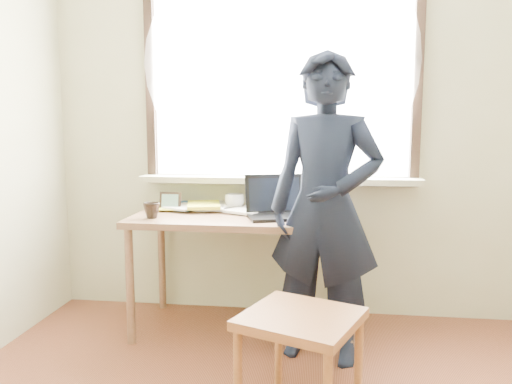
# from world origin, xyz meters

# --- Properties ---
(room_shell) EXTENTS (3.52, 4.02, 2.61)m
(room_shell) POSITION_xyz_m (-0.02, 0.20, 1.64)
(room_shell) COLOR beige
(room_shell) RESTS_ON ground
(desk) EXTENTS (1.38, 0.69, 0.74)m
(desk) POSITION_xyz_m (-0.38, 1.63, 0.66)
(desk) COLOR brown
(desk) RESTS_ON ground
(laptop) EXTENTS (0.44, 0.39, 0.25)m
(laptop) POSITION_xyz_m (-0.18, 1.60, 0.80)
(laptop) COLOR black
(laptop) RESTS_ON desk
(mug_white) EXTENTS (0.14, 0.14, 0.10)m
(mug_white) POSITION_xyz_m (-0.48, 1.83, 0.79)
(mug_white) COLOR white
(mug_white) RESTS_ON desk
(mug_dark) EXTENTS (0.13, 0.13, 0.09)m
(mug_dark) POSITION_xyz_m (-0.92, 1.46, 0.78)
(mug_dark) COLOR black
(mug_dark) RESTS_ON desk
(mouse) EXTENTS (0.10, 0.07, 0.04)m
(mouse) POSITION_xyz_m (0.04, 1.53, 0.76)
(mouse) COLOR black
(mouse) RESTS_ON desk
(desk_clutter) EXTENTS (0.90, 0.54, 0.04)m
(desk_clutter) POSITION_xyz_m (-0.70, 1.85, 0.76)
(desk_clutter) COLOR white
(desk_clutter) RESTS_ON desk
(book_a) EXTENTS (0.25, 0.32, 0.03)m
(book_a) POSITION_xyz_m (-0.72, 1.82, 0.75)
(book_a) COLOR white
(book_a) RESTS_ON desk
(book_b) EXTENTS (0.21, 0.28, 0.02)m
(book_b) POSITION_xyz_m (-0.00, 1.89, 0.75)
(book_b) COLOR white
(book_b) RESTS_ON desk
(picture_frame) EXTENTS (0.14, 0.02, 0.11)m
(picture_frame) POSITION_xyz_m (-0.89, 1.73, 0.79)
(picture_frame) COLOR black
(picture_frame) RESTS_ON desk
(work_chair) EXTENTS (0.60, 0.59, 0.48)m
(work_chair) POSITION_xyz_m (0.00, 0.70, 0.41)
(work_chair) COLOR #985E31
(work_chair) RESTS_ON ground
(person) EXTENTS (0.69, 0.53, 1.68)m
(person) POSITION_xyz_m (0.11, 1.32, 0.84)
(person) COLOR black
(person) RESTS_ON ground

